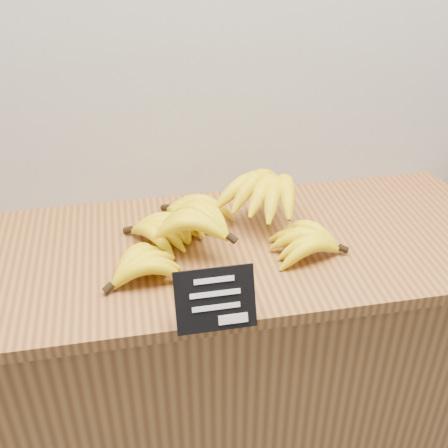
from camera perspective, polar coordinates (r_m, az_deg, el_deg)
counter at (r=1.66m, az=-0.33°, el=-15.76°), size 1.45×0.50×0.90m
counter_top at (r=1.34m, az=-0.40°, el=-2.61°), size 1.35×0.54×0.03m
chalkboard_sign at (r=1.09m, az=-0.88°, el=-7.69°), size 0.16×0.06×0.12m
banana_pile at (r=1.31m, az=-0.56°, el=0.14°), size 0.56×0.39×0.13m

